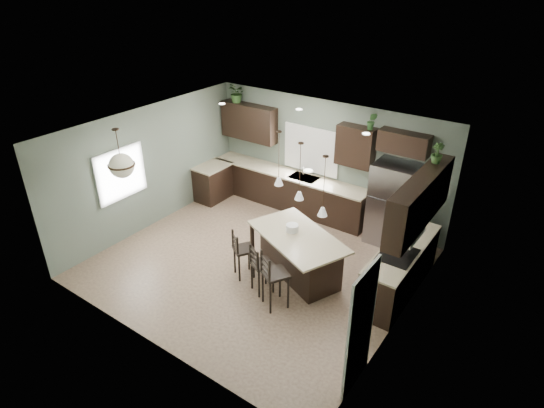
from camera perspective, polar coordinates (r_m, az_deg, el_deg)
The scene contains 33 objects.
ground at distance 9.47m, azimuth -1.91°, elevation -7.47°, with size 6.00×6.00×0.00m, color #9E8466.
pantry_door at distance 6.62m, azimuth 11.03°, elevation -15.16°, with size 0.04×0.82×2.04m, color white.
window_back at distance 10.95m, azimuth 4.96°, elevation 6.80°, with size 1.35×0.02×1.00m, color white.
window_left at distance 10.14m, azimuth -18.50°, elevation 3.62°, with size 0.02×1.10×1.00m, color white.
left_return_cabs at distance 11.88m, azimuth -7.43°, elevation 2.66°, with size 0.60×0.90×0.90m, color black.
left_return_countertop at distance 11.68m, azimuth -7.50°, elevation 4.72°, with size 0.66×0.96×0.04m, color #C3BA93.
back_lower_cabs at distance 11.38m, azimuth 2.05°, elevation 1.70°, with size 4.20×0.60×0.90m, color black.
back_countertop at distance 11.17m, azimuth 2.04°, elevation 3.82°, with size 4.20×0.66×0.04m, color #C3BA93.
sink_inset at distance 10.94m, azimuth 4.01°, elevation 3.33°, with size 0.70×0.45×0.01m, color gray.
faucet at distance 10.86m, azimuth 3.95°, elevation 3.97°, with size 0.02×0.02×0.28m, color silver.
back_upper_left at distance 11.62m, azimuth -2.90°, elevation 10.23°, with size 1.55×0.34×0.90m, color black.
back_upper_right at distance 10.16m, azimuth 10.46°, elevation 7.14°, with size 0.85×0.34×0.90m, color black.
fridge_header at distance 9.70m, azimuth 16.21°, elevation 7.37°, with size 1.05×0.34×0.45m, color black.
right_lower_cabs at distance 8.84m, azimuth 15.88°, elevation -7.99°, with size 0.60×2.35×0.90m, color black.
right_countertop at distance 8.59m, azimuth 16.16°, elevation -5.40°, with size 0.66×2.35×0.04m, color #C3BA93.
cooktop at distance 8.35m, azimuth 15.52°, elevation -6.13°, with size 0.58×0.75×0.02m, color black.
wall_oven_front at distance 8.70m, azimuth 13.35°, elevation -8.27°, with size 0.01×0.72×0.60m, color gray.
right_upper_cabs at distance 8.05m, azimuth 18.11°, elevation 0.43°, with size 0.34×2.35×0.90m, color black.
microwave at distance 8.02m, azimuth 16.72°, elevation -2.75°, with size 0.40×0.75×0.40m, color gray.
refrigerator at distance 10.06m, azimuth 14.85°, elevation -0.01°, with size 0.90×0.74×1.85m, color gray.
kitchen_island at distance 8.88m, azimuth 3.19°, elevation -6.53°, with size 1.98×1.12×0.92m, color black.
serving_dish at distance 8.73m, azimuth 2.55°, elevation -3.01°, with size 0.24×0.24×0.14m, color white.
bar_stool_left at distance 8.87m, azimuth -3.55°, elevation -6.27°, with size 0.37×0.37×1.01m, color black.
bar_stool_center at distance 8.46m, azimuth -1.22°, elevation -8.11°, with size 0.37×0.37×1.01m, color black.
bar_stool_right at distance 8.09m, azimuth 0.43°, elevation -9.45°, with size 0.42×0.42×1.14m, color black.
pendant_left at distance 8.54m, azimuth 0.87°, elevation 5.71°, with size 0.17×0.17×1.10m, color white, non-canonical shape.
pendant_center at distance 8.01m, azimuth 3.53°, elevation 4.07°, with size 0.17×0.17×1.10m, color silver, non-canonical shape.
pendant_right at distance 7.50m, azimuth 6.54°, elevation 2.20°, with size 0.17×0.17×1.10m, color white, non-canonical shape.
chandelier at distance 9.12m, azimuth -18.60°, elevation 6.05°, with size 0.52×0.52×0.99m, color beige, non-canonical shape.
plant_back_left at distance 11.61m, azimuth -4.41°, elevation 13.71°, with size 0.43×0.38×0.48m, color #325927.
plant_back_right at distance 9.81m, azimuth 12.43°, elevation 10.12°, with size 0.20×0.16×0.37m, color #2D5A27.
plant_right_wall at distance 8.41m, azimuth 20.03°, elevation 6.01°, with size 0.20×0.20×0.36m, color #345927.
room_shell at distance 8.59m, azimuth -2.09°, elevation 1.80°, with size 6.00×6.00×6.00m.
Camera 1 is at (4.70, -6.11, 5.49)m, focal length 30.00 mm.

